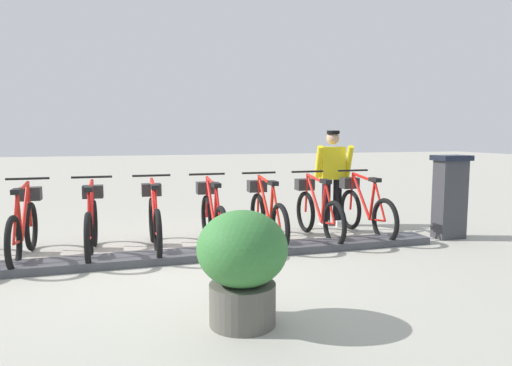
{
  "coord_description": "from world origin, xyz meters",
  "views": [
    {
      "loc": [
        -5.65,
        0.61,
        1.59
      ],
      "look_at": [
        0.5,
        -1.23,
        0.9
      ],
      "focal_mm": 31.61,
      "sensor_mm": 36.0,
      "label": 1
    }
  ],
  "objects_px": {
    "bike_docked_5": "(92,222)",
    "bike_docked_3": "(212,216)",
    "bike_docked_6": "(24,226)",
    "bike_docked_0": "(364,208)",
    "payment_kiosk": "(450,195)",
    "bike_docked_4": "(154,219)",
    "bike_docked_1": "(317,211)",
    "bike_docked_2": "(267,213)",
    "planter_bush": "(242,261)",
    "worker_near_rack": "(332,174)"
  },
  "relations": [
    {
      "from": "bike_docked_5",
      "to": "bike_docked_3",
      "type": "bearing_deg",
      "value": -90.0
    },
    {
      "from": "bike_docked_6",
      "to": "bike_docked_0",
      "type": "bearing_deg",
      "value": -90.0
    },
    {
      "from": "payment_kiosk",
      "to": "bike_docked_4",
      "type": "height_order",
      "value": "payment_kiosk"
    },
    {
      "from": "payment_kiosk",
      "to": "bike_docked_1",
      "type": "bearing_deg",
      "value": 73.68
    },
    {
      "from": "bike_docked_2",
      "to": "planter_bush",
      "type": "xyz_separation_m",
      "value": [
        -2.74,
        1.1,
        0.11
      ]
    },
    {
      "from": "bike_docked_2",
      "to": "bike_docked_4",
      "type": "bearing_deg",
      "value": 90.0
    },
    {
      "from": "bike_docked_1",
      "to": "worker_near_rack",
      "type": "height_order",
      "value": "worker_near_rack"
    },
    {
      "from": "bike_docked_1",
      "to": "planter_bush",
      "type": "height_order",
      "value": "bike_docked_1"
    },
    {
      "from": "bike_docked_3",
      "to": "planter_bush",
      "type": "bearing_deg",
      "value": 174.08
    },
    {
      "from": "bike_docked_0",
      "to": "bike_docked_1",
      "type": "relative_size",
      "value": 1.0
    },
    {
      "from": "bike_docked_6",
      "to": "planter_bush",
      "type": "xyz_separation_m",
      "value": [
        -2.74,
        -2.16,
        0.11
      ]
    },
    {
      "from": "payment_kiosk",
      "to": "bike_docked_6",
      "type": "distance_m",
      "value": 6.06
    },
    {
      "from": "bike_docked_0",
      "to": "bike_docked_2",
      "type": "bearing_deg",
      "value": 90.0
    },
    {
      "from": "bike_docked_3",
      "to": "bike_docked_4",
      "type": "xyz_separation_m",
      "value": [
        0.0,
        0.82,
        0.0
      ]
    },
    {
      "from": "worker_near_rack",
      "to": "bike_docked_0",
      "type": "bearing_deg",
      "value": -169.23
    },
    {
      "from": "bike_docked_3",
      "to": "bike_docked_5",
      "type": "xyz_separation_m",
      "value": [
        0.0,
        1.63,
        0.0
      ]
    },
    {
      "from": "bike_docked_3",
      "to": "bike_docked_5",
      "type": "bearing_deg",
      "value": 90.0
    },
    {
      "from": "bike_docked_3",
      "to": "bike_docked_1",
      "type": "bearing_deg",
      "value": -90.0
    },
    {
      "from": "bike_docked_1",
      "to": "bike_docked_4",
      "type": "relative_size",
      "value": 1.0
    },
    {
      "from": "payment_kiosk",
      "to": "bike_docked_5",
      "type": "relative_size",
      "value": 0.74
    },
    {
      "from": "bike_docked_6",
      "to": "worker_near_rack",
      "type": "bearing_deg",
      "value": -80.08
    },
    {
      "from": "bike_docked_0",
      "to": "bike_docked_6",
      "type": "relative_size",
      "value": 1.0
    },
    {
      "from": "bike_docked_3",
      "to": "bike_docked_4",
      "type": "distance_m",
      "value": 0.82
    },
    {
      "from": "payment_kiosk",
      "to": "bike_docked_6",
      "type": "bearing_deg",
      "value": 84.58
    },
    {
      "from": "bike_docked_4",
      "to": "planter_bush",
      "type": "height_order",
      "value": "bike_docked_4"
    },
    {
      "from": "payment_kiosk",
      "to": "worker_near_rack",
      "type": "distance_m",
      "value": 1.92
    },
    {
      "from": "bike_docked_1",
      "to": "bike_docked_0",
      "type": "bearing_deg",
      "value": -90.0
    },
    {
      "from": "bike_docked_2",
      "to": "planter_bush",
      "type": "distance_m",
      "value": 2.95
    },
    {
      "from": "planter_bush",
      "to": "bike_docked_0",
      "type": "bearing_deg",
      "value": -44.91
    },
    {
      "from": "bike_docked_3",
      "to": "bike_docked_4",
      "type": "height_order",
      "value": "same"
    },
    {
      "from": "bike_docked_4",
      "to": "bike_docked_5",
      "type": "height_order",
      "value": "same"
    },
    {
      "from": "bike_docked_1",
      "to": "payment_kiosk",
      "type": "bearing_deg",
      "value": -106.32
    },
    {
      "from": "bike_docked_1",
      "to": "bike_docked_6",
      "type": "distance_m",
      "value": 4.08
    },
    {
      "from": "bike_docked_2",
      "to": "bike_docked_4",
      "type": "relative_size",
      "value": 1.0
    },
    {
      "from": "bike_docked_5",
      "to": "bike_docked_6",
      "type": "xyz_separation_m",
      "value": [
        0.0,
        0.82,
        0.0
      ]
    },
    {
      "from": "bike_docked_1",
      "to": "bike_docked_5",
      "type": "distance_m",
      "value": 3.26
    },
    {
      "from": "bike_docked_5",
      "to": "planter_bush",
      "type": "height_order",
      "value": "bike_docked_5"
    },
    {
      "from": "payment_kiosk",
      "to": "bike_docked_5",
      "type": "xyz_separation_m",
      "value": [
        0.57,
        5.21,
        -0.24
      ]
    },
    {
      "from": "bike_docked_4",
      "to": "bike_docked_5",
      "type": "distance_m",
      "value": 0.82
    },
    {
      "from": "payment_kiosk",
      "to": "bike_docked_5",
      "type": "height_order",
      "value": "payment_kiosk"
    },
    {
      "from": "bike_docked_2",
      "to": "bike_docked_5",
      "type": "xyz_separation_m",
      "value": [
        0.0,
        2.45,
        0.0
      ]
    },
    {
      "from": "bike_docked_0",
      "to": "bike_docked_6",
      "type": "distance_m",
      "value": 4.89
    },
    {
      "from": "planter_bush",
      "to": "bike_docked_3",
      "type": "bearing_deg",
      "value": -5.92
    },
    {
      "from": "bike_docked_3",
      "to": "bike_docked_4",
      "type": "relative_size",
      "value": 1.0
    },
    {
      "from": "bike_docked_4",
      "to": "worker_near_rack",
      "type": "bearing_deg",
      "value": -75.07
    },
    {
      "from": "bike_docked_5",
      "to": "planter_bush",
      "type": "distance_m",
      "value": 3.05
    },
    {
      "from": "worker_near_rack",
      "to": "planter_bush",
      "type": "bearing_deg",
      "value": 144.19
    },
    {
      "from": "bike_docked_3",
      "to": "bike_docked_5",
      "type": "distance_m",
      "value": 1.63
    },
    {
      "from": "bike_docked_0",
      "to": "worker_near_rack",
      "type": "bearing_deg",
      "value": 10.77
    },
    {
      "from": "bike_docked_0",
      "to": "planter_bush",
      "type": "height_order",
      "value": "bike_docked_0"
    }
  ]
}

